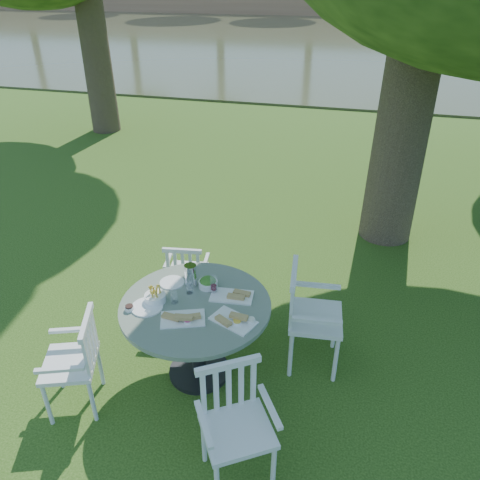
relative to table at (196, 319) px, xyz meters
name	(u,v)px	position (x,y,z in m)	size (l,w,h in m)	color
ground	(235,317)	(0.11, 0.86, -0.63)	(140.00, 140.00, 0.00)	#1A380B
table	(196,319)	(0.00, 0.00, 0.00)	(1.29, 1.29, 0.80)	black
chair_ne	(305,310)	(0.89, 0.41, -0.04)	(0.53, 0.56, 1.02)	silver
chair_nw	(186,271)	(-0.44, 0.90, -0.16)	(0.46, 0.44, 0.81)	silver
chair_sw	(80,356)	(-0.81, -0.57, -0.10)	(0.56, 0.58, 0.90)	silver
chair_se	(233,414)	(0.56, -0.81, -0.08)	(0.64, 0.63, 0.94)	silver
tableware	(190,295)	(-0.07, 0.06, 0.21)	(1.12, 0.74, 0.21)	white
river	(351,42)	(0.11, 23.86, -0.63)	(100.00, 28.00, 0.12)	#373B23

